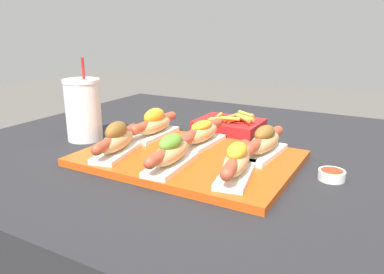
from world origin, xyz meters
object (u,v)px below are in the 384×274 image
Objects in this scene: hot_dog_3 at (155,124)px; hot_dog_4 at (202,133)px; sauce_bowl at (332,175)px; hot_dog_1 at (171,152)px; serving_tray at (188,158)px; hot_dog_0 at (117,140)px; hot_dog_2 at (237,161)px; hot_dog_5 at (264,142)px; fries_basket at (230,125)px; drink_cup at (83,110)px.

hot_dog_3 is 0.15m from hot_dog_4.
hot_dog_1 is at bearing -155.77° from sauce_bowl.
serving_tray is 0.19m from hot_dog_3.
hot_dog_0 is at bearing -164.21° from sauce_bowl.
hot_dog_1 is (0.16, -0.01, -0.00)m from hot_dog_0.
hot_dog_2 is 0.15m from hot_dog_5.
hot_dog_5 is (0.01, 0.15, 0.00)m from hot_dog_2.
hot_dog_2 is at bearing -26.80° from hot_dog_3.
hot_dog_0 is at bearing -178.00° from hot_dog_2.
sauce_bowl is at bearing -35.55° from fries_basket.
serving_tray is 8.90× the size of sauce_bowl.
hot_dog_1 is 0.24m from hot_dog_3.
sauce_bowl is 0.24× the size of drink_cup.
hot_dog_4 is 0.89× the size of drink_cup.
hot_dog_0 is at bearing -152.57° from hot_dog_5.
hot_dog_3 is (-0.17, 0.18, 0.00)m from hot_dog_1.
hot_dog_1 is 0.40m from fries_basket.
sauce_bowl is at bearing 15.79° from hot_dog_0.
hot_dog_3 is at bearing 178.92° from hot_dog_5.
hot_dog_5 is (0.16, 0.17, 0.00)m from hot_dog_1.
hot_dog_3 is 0.49m from sauce_bowl.
serving_tray is at bearing -2.57° from drink_cup.
hot_dog_1 is at bearing -132.15° from hot_dog_5.
hot_dog_0 is 0.22m from hot_dog_4.
sauce_bowl is (0.48, 0.14, -0.04)m from hot_dog_0.
hot_dog_0 is 0.98× the size of hot_dog_4.
hot_dog_0 reaches higher than fries_basket.
hot_dog_2 reaches higher than hot_dog_4.
hot_dog_1 is 0.17m from hot_dog_4.
serving_tray is 2.41× the size of hot_dog_3.
fries_basket is at bearing 144.45° from sauce_bowl.
sauce_bowl is (0.32, 0.14, -0.04)m from hot_dog_1.
hot_dog_5 is at bearing -49.89° from fries_basket.
hot_dog_1 is at bearing -172.81° from hot_dog_2.
hot_dog_3 is at bearing 150.81° from serving_tray.
hot_dog_3 is at bearing 20.50° from drink_cup.
hot_dog_5 is at bearing 87.18° from hot_dog_2.
hot_dog_4 is (-0.16, 0.15, -0.00)m from hot_dog_2.
hot_dog_3 is 1.07× the size of fries_basket.
hot_dog_4 is at bearing 10.60° from drink_cup.
hot_dog_2 is at bearing -64.45° from fries_basket.
fries_basket is at bearing 115.55° from hot_dog_2.
hot_dog_4 is at bearing 136.81° from hot_dog_2.
hot_dog_1 reaches higher than sauce_bowl.
hot_dog_2 is at bearing -9.57° from drink_cup.
hot_dog_4 is at bearing -2.89° from hot_dog_3.
hot_dog_3 is 1.00× the size of hot_dog_5.
hot_dog_4 is (0.15, 0.16, -0.00)m from hot_dog_0.
hot_dog_1 is 1.01× the size of hot_dog_2.
hot_dog_4 is 0.36m from drink_cup.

